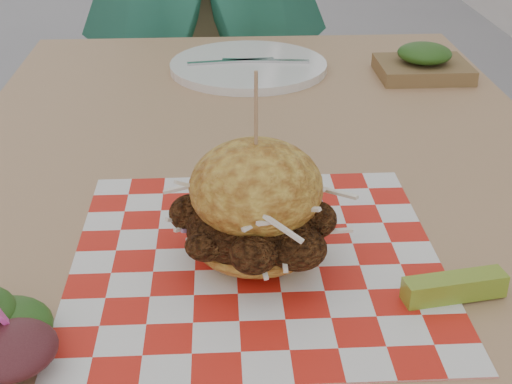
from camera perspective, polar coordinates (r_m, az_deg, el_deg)
patio_table at (r=0.92m, az=0.50°, el=-2.47°), size 0.80×1.20×0.75m
patio_chair at (r=1.93m, az=-2.03°, el=10.19°), size 0.49×0.50×0.95m
paper_liner at (r=0.71m, az=0.00°, el=-5.30°), size 0.36×0.36×0.00m
sandwich at (r=0.68m, az=0.00°, el=-1.48°), size 0.17×0.17×0.19m
pickle_spear at (r=0.67m, az=15.58°, el=-7.34°), size 0.10×0.04×0.02m
place_setting at (r=1.25m, az=-0.61°, el=10.04°), size 0.27×0.27×0.02m
kraft_tray at (r=1.24m, az=13.25°, el=9.99°), size 0.15×0.12×0.06m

